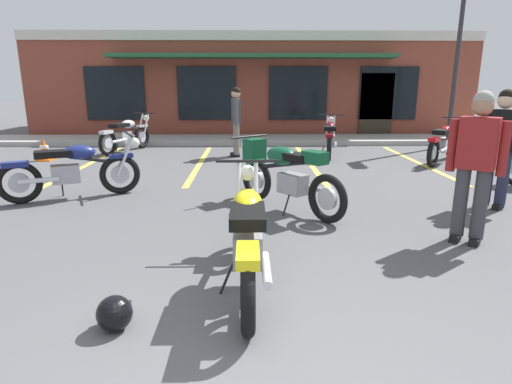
{
  "coord_description": "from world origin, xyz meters",
  "views": [
    {
      "loc": [
        -0.15,
        -1.59,
        1.73
      ],
      "look_at": [
        -0.06,
        3.02,
        0.55
      ],
      "focal_mm": 29.49,
      "sensor_mm": 36.0,
      "label": 1
    }
  ],
  "objects": [
    {
      "name": "sidewalk_kerb",
      "position": [
        0.0,
        11.44,
        0.07
      ],
      "size": [
        22.0,
        1.8,
        0.14
      ],
      "primitive_type": "cube",
      "color": "#A8A59E",
      "rests_on": "ground_plane"
    },
    {
      "name": "motorcycle_red_sportbike",
      "position": [
        0.35,
        4.22,
        0.53
      ],
      "size": [
        1.5,
        1.78,
        0.98
      ],
      "color": "black",
      "rests_on": "ground_plane"
    },
    {
      "name": "helmet_on_pavement",
      "position": [
        -1.12,
        1.15,
        0.13
      ],
      "size": [
        0.26,
        0.26,
        0.26
      ],
      "color": "black",
      "rests_on": "ground_plane"
    },
    {
      "name": "motorcycle_foreground_classic",
      "position": [
        -0.15,
        1.84,
        0.46
      ],
      "size": [
        0.66,
        2.11,
        0.98
      ],
      "color": "black",
      "rests_on": "ground_plane"
    },
    {
      "name": "person_by_back_row",
      "position": [
        3.39,
        4.22,
        0.95
      ],
      "size": [
        0.48,
        0.51,
        1.68
      ],
      "color": "black",
      "rests_on": "ground_plane"
    },
    {
      "name": "person_in_shorts_foreground",
      "position": [
        -0.44,
        8.76,
        0.95
      ],
      "size": [
        0.28,
        0.6,
        1.68
      ],
      "color": "black",
      "rests_on": "ground_plane"
    },
    {
      "name": "ground_plane",
      "position": [
        0.0,
        3.7,
        0.0
      ],
      "size": [
        80.0,
        80.0,
        0.0
      ],
      "primitive_type": "plane",
      "color": "#515154"
    },
    {
      "name": "motorcycle_silver_naked",
      "position": [
        -3.36,
        9.52,
        0.46
      ],
      "size": [
        1.05,
        2.02,
        0.98
      ],
      "color": "black",
      "rests_on": "ground_plane"
    },
    {
      "name": "parking_lot_lamp_post",
      "position": [
        5.58,
        10.23,
        3.18
      ],
      "size": [
        0.24,
        0.76,
        4.9
      ],
      "color": "#2D2D33",
      "rests_on": "ground_plane"
    },
    {
      "name": "traffic_cone",
      "position": [
        -4.92,
        8.26,
        0.26
      ],
      "size": [
        0.34,
        0.34,
        0.53
      ],
      "color": "orange",
      "rests_on": "ground_plane"
    },
    {
      "name": "motorcycle_cream_vintage",
      "position": [
        -2.87,
        4.83,
        0.46
      ],
      "size": [
        1.98,
        1.15,
        0.98
      ],
      "color": "black",
      "rests_on": "ground_plane"
    },
    {
      "name": "motorcycle_blue_standard",
      "position": [
        1.87,
        8.74,
        0.46
      ],
      "size": [
        0.78,
        2.09,
        0.98
      ],
      "color": "black",
      "rests_on": "ground_plane"
    },
    {
      "name": "person_in_black_shirt",
      "position": [
        2.32,
        2.86,
        0.95
      ],
      "size": [
        0.54,
        0.43,
        1.68
      ],
      "color": "black",
      "rests_on": "ground_plane"
    },
    {
      "name": "brick_storefront_building",
      "position": [
        0.0,
        15.45,
        1.7
      ],
      "size": [
        14.96,
        6.64,
        3.4
      ],
      "color": "brown",
      "rests_on": "ground_plane"
    },
    {
      "name": "motorcycle_black_cruiser",
      "position": [
        4.29,
        7.83,
        0.46
      ],
      "size": [
        1.54,
        1.75,
        0.98
      ],
      "color": "black",
      "rests_on": "ground_plane"
    },
    {
      "name": "painted_stall_lines",
      "position": [
        0.0,
        7.84,
        0.0
      ],
      "size": [
        7.58,
        4.8,
        0.01
      ],
      "color": "#DBCC4C",
      "rests_on": "ground_plane"
    }
  ]
}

